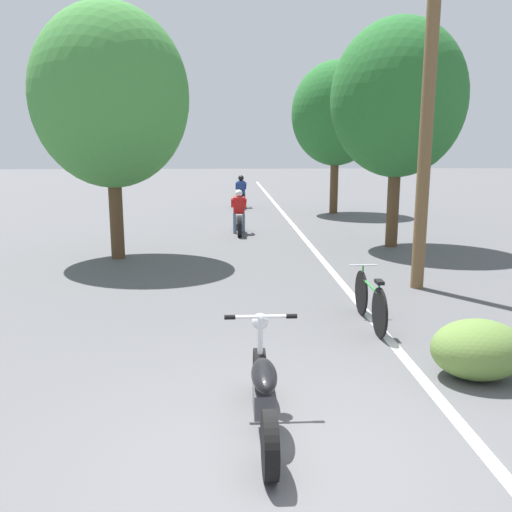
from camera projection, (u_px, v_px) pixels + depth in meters
The scene contains 11 objects.
ground_plane at pixel (290, 456), 4.76m from camera, with size 120.00×120.00×0.00m, color #515154.
lane_stripe_edge at pixel (299, 232), 16.98m from camera, with size 0.14×48.00×0.01m, color white.
utility_pole at pixel (428, 102), 9.72m from camera, with size 1.10×0.24×6.72m.
roadside_tree_right_near at pixel (398, 99), 13.89m from camera, with size 3.49×3.14×5.87m.
roadside_tree_right_far at pixel (336, 114), 21.03m from camera, with size 3.48×3.13×5.89m.
roadside_tree_left at pixel (110, 97), 12.37m from camera, with size 3.61×3.25×5.85m.
roadside_bush at pixel (478, 349), 6.30m from camera, with size 1.10×0.88×0.70m.
motorcycle_foreground at pixel (264, 392), 5.10m from camera, with size 0.73×1.94×1.02m.
motorcycle_rider_lead at pixel (239, 217), 16.71m from camera, with size 0.50×2.00×1.35m.
motorcycle_rider_far at pixel (241, 195), 23.72m from camera, with size 0.50×2.01×1.41m.
bicycle_parked at pixel (370, 300), 8.17m from camera, with size 0.44×1.78×0.84m.
Camera 1 is at (-0.53, -4.28, 2.68)m, focal length 38.00 mm.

